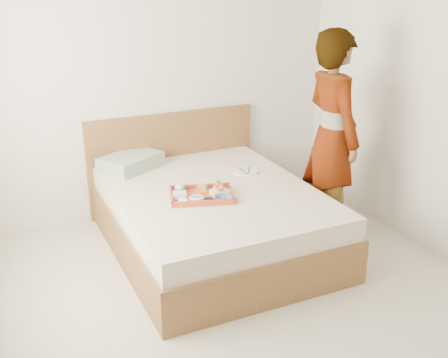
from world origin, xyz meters
TOP-DOWN VIEW (x-y plane):
  - ground at (0.00, 0.00)m, footprint 3.50×4.00m
  - wall_back at (0.00, 2.00)m, footprint 3.50×0.01m
  - bed at (0.12, 1.00)m, footprint 1.65×2.00m
  - headboard at (0.12, 1.97)m, footprint 1.65×0.06m
  - pillow at (-0.34, 1.78)m, footprint 0.63×0.57m
  - tray at (-0.03, 0.89)m, footprint 0.58×0.49m
  - prawn_plate at (0.13, 0.90)m, footprint 0.21×0.21m
  - navy_bowl_big at (0.09, 0.74)m, footprint 0.17×0.17m
  - sauce_dish at (-0.02, 0.76)m, footprint 0.09×0.09m
  - meat_plate at (-0.08, 0.87)m, footprint 0.15×0.15m
  - bread_plate at (0.02, 0.99)m, footprint 0.15×0.15m
  - salad_bowl at (-0.15, 1.05)m, footprint 0.14×0.14m
  - plastic_tub at (-0.20, 0.93)m, footprint 0.12×0.11m
  - cheese_round at (-0.21, 0.82)m, footprint 0.09×0.09m
  - dinner_plate at (0.55, 1.25)m, footprint 0.28×0.28m
  - person at (1.14, 0.84)m, footprint 0.48×0.68m

SIDE VIEW (x-z plane):
  - ground at x=0.00m, z-range -0.01..0.01m
  - bed at x=0.12m, z-range 0.00..0.53m
  - headboard at x=0.12m, z-range 0.00..0.95m
  - dinner_plate at x=0.55m, z-range 0.53..0.54m
  - meat_plate at x=-0.08m, z-range 0.54..0.55m
  - bread_plate at x=0.02m, z-range 0.54..0.55m
  - prawn_plate at x=0.13m, z-range 0.54..0.55m
  - tray at x=-0.03m, z-range 0.53..0.57m
  - cheese_round at x=-0.21m, z-range 0.54..0.57m
  - sauce_dish at x=-0.02m, z-range 0.54..0.57m
  - salad_bowl at x=-0.15m, z-range 0.54..0.58m
  - navy_bowl_big at x=0.09m, z-range 0.54..0.58m
  - plastic_tub at x=-0.20m, z-range 0.54..0.59m
  - pillow at x=-0.34m, z-range 0.53..0.66m
  - person at x=1.14m, z-range 0.00..1.78m
  - wall_back at x=0.00m, z-range 0.00..2.60m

